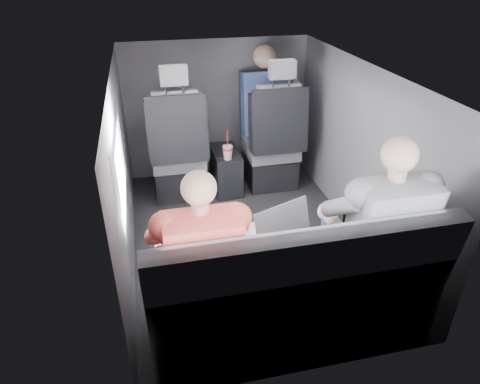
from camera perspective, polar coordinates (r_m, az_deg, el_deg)
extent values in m
plane|color=black|center=(3.50, 1.00, -6.22)|extent=(2.60, 2.60, 0.00)
plane|color=#B2B2AD|center=(2.94, 1.23, 15.79)|extent=(2.60, 2.60, 0.00)
cube|color=#56565B|center=(3.09, -15.33, 2.07)|extent=(0.02, 2.60, 1.35)
cube|color=#56565B|center=(3.47, 15.73, 5.08)|extent=(0.02, 2.60, 1.35)
cube|color=#56565B|center=(4.35, -3.10, 10.97)|extent=(1.80, 0.02, 1.35)
cube|color=#56565B|center=(2.12, 9.74, -11.10)|extent=(1.80, 0.02, 1.35)
cube|color=white|center=(2.72, -15.58, 3.53)|extent=(0.02, 0.75, 0.42)
cube|color=black|center=(3.83, 5.32, 10.32)|extent=(0.35, 0.11, 0.59)
cube|color=black|center=(4.15, -8.10, 1.92)|extent=(0.46, 0.48, 0.30)
cube|color=#595A5E|center=(4.03, -8.29, 4.70)|extent=(0.48, 0.46, 0.14)
cube|color=#595A5E|center=(3.71, -8.39, 8.66)|extent=(0.38, 0.18, 0.61)
cube|color=black|center=(3.71, -11.77, 7.87)|extent=(0.08, 0.21, 0.53)
cube|color=black|center=(3.74, -4.97, 8.55)|extent=(0.08, 0.21, 0.53)
cube|color=black|center=(3.65, -8.28, 8.17)|extent=(0.50, 0.11, 0.58)
cube|color=#595A5E|center=(3.54, -8.85, 15.12)|extent=(0.22, 0.10, 0.15)
cube|color=black|center=(4.30, 3.92, 3.16)|extent=(0.46, 0.48, 0.30)
cube|color=#595A5E|center=(4.18, 4.10, 5.87)|extent=(0.48, 0.46, 0.14)
cube|color=#595A5E|center=(3.87, 5.15, 9.76)|extent=(0.38, 0.18, 0.61)
cube|color=black|center=(3.82, 1.94, 9.12)|extent=(0.08, 0.21, 0.53)
cube|color=black|center=(3.95, 8.21, 9.53)|extent=(0.08, 0.21, 0.53)
cube|color=black|center=(3.82, 5.44, 9.30)|extent=(0.50, 0.11, 0.58)
cube|color=#595A5E|center=(3.71, 5.65, 15.97)|extent=(0.22, 0.10, 0.15)
cube|color=black|center=(4.14, -1.89, 2.94)|extent=(0.24, 0.48, 0.40)
cylinder|color=black|center=(3.94, -2.31, 4.79)|extent=(0.09, 0.09, 0.01)
cylinder|color=black|center=(3.96, -0.74, 4.94)|extent=(0.09, 0.09, 0.01)
cube|color=#595A5E|center=(2.61, 6.58, -14.83)|extent=(1.60, 0.50, 0.45)
cube|color=#595A5E|center=(2.15, 9.26, -10.17)|extent=(1.60, 0.17, 0.47)
cylinder|color=red|center=(3.85, -1.67, 5.80)|extent=(0.09, 0.09, 0.02)
cylinder|color=white|center=(3.84, -1.67, 6.09)|extent=(0.09, 0.09, 0.01)
cylinder|color=red|center=(3.81, -1.69, 7.20)|extent=(0.01, 0.01, 0.15)
cube|color=silver|center=(2.49, -7.07, -6.38)|extent=(0.33, 0.25, 0.02)
cube|color=silver|center=(2.47, -7.04, -6.37)|extent=(0.26, 0.15, 0.00)
cube|color=silver|center=(2.54, -7.26, -5.32)|extent=(0.10, 0.06, 0.00)
cube|color=silver|center=(2.31, -6.83, -6.04)|extent=(0.31, 0.10, 0.21)
cube|color=white|center=(2.32, -6.85, -5.98)|extent=(0.27, 0.08, 0.18)
cube|color=#B7B8BD|center=(2.57, 4.57, -4.97)|extent=(0.43, 0.37, 0.02)
cube|color=silver|center=(2.56, 4.67, -4.94)|extent=(0.33, 0.24, 0.00)
cube|color=#B7B8BD|center=(2.63, 4.09, -3.87)|extent=(0.12, 0.09, 0.00)
cube|color=#B7B8BD|center=(2.38, 5.79, -4.48)|extent=(0.36, 0.20, 0.24)
cube|color=white|center=(2.38, 5.74, -4.43)|extent=(0.32, 0.17, 0.21)
cube|color=black|center=(2.77, 15.67, -3.34)|extent=(0.42, 0.36, 0.02)
cube|color=black|center=(2.76, 15.84, -3.31)|extent=(0.32, 0.23, 0.00)
cube|color=black|center=(2.82, 15.01, -2.36)|extent=(0.12, 0.09, 0.00)
cube|color=black|center=(2.59, 17.59, -2.76)|extent=(0.36, 0.19, 0.24)
cube|color=white|center=(2.60, 17.51, -2.72)|extent=(0.32, 0.16, 0.20)
cube|color=#2E2D32|center=(2.41, -7.87, -10.21)|extent=(0.14, 0.41, 0.12)
cube|color=#2E2D32|center=(2.43, -3.01, -9.60)|extent=(0.14, 0.41, 0.12)
cube|color=#2E2D32|center=(2.76, -7.94, -12.04)|extent=(0.12, 0.12, 0.45)
cube|color=#2E2D32|center=(2.77, -3.67, -11.50)|extent=(0.12, 0.12, 0.45)
cube|color=#E65E4B|center=(2.12, -4.94, -8.48)|extent=(0.37, 0.25, 0.50)
sphere|color=tan|center=(1.95, -5.52, 0.51)|extent=(0.17, 0.17, 0.17)
cylinder|color=tan|center=(2.39, -10.30, -6.57)|extent=(0.10, 0.26, 0.11)
cylinder|color=tan|center=(2.42, -1.49, -5.52)|extent=(0.10, 0.26, 0.11)
cube|color=navy|center=(2.64, 14.12, -6.83)|extent=(0.15, 0.45, 0.13)
cube|color=navy|center=(2.74, 18.37, -6.06)|extent=(0.15, 0.45, 0.13)
cube|color=navy|center=(2.98, 11.49, -8.82)|extent=(0.13, 0.13, 0.45)
cube|color=navy|center=(3.07, 15.39, -8.10)|extent=(0.13, 0.13, 0.45)
cube|color=slate|center=(2.41, 19.26, -4.22)|extent=(0.41, 0.28, 0.56)
sphere|color=tan|center=(2.25, 20.52, 4.72)|extent=(0.18, 0.18, 0.18)
cylinder|color=tan|center=(2.57, 11.93, -3.29)|extent=(0.12, 0.28, 0.12)
cylinder|color=tan|center=(2.76, 19.73, -2.14)|extent=(0.12, 0.28, 0.12)
cube|color=navy|center=(4.20, 3.21, 11.82)|extent=(0.42, 0.27, 0.61)
sphere|color=tan|center=(4.11, 3.30, 17.60)|extent=(0.21, 0.21, 0.21)
cube|color=navy|center=(4.35, 2.89, 8.40)|extent=(0.36, 0.42, 0.13)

